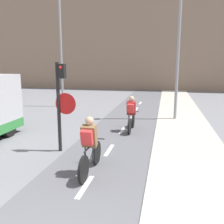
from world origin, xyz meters
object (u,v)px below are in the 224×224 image
traffic_light_pole (61,97)px  street_lamp_far (60,32)px  street_lamp_sidewalk (179,27)px  cyclist_near (90,147)px  cyclist_far (131,115)px

traffic_light_pole → street_lamp_far: 9.18m
street_lamp_sidewalk → cyclist_near: size_ratio=4.07×
street_lamp_far → cyclist_near: bearing=-63.2°
street_lamp_sidewalk → cyclist_near: (-2.33, -6.93, -3.73)m
street_lamp_sidewalk → cyclist_far: street_lamp_sidewalk is taller
traffic_light_pole → street_lamp_sidewalk: size_ratio=0.38×
street_lamp_far → cyclist_near: 11.29m
street_lamp_far → cyclist_far: bearing=-44.6°
cyclist_near → cyclist_far: 4.30m
street_lamp_sidewalk → street_lamp_far: bearing=160.6°
street_lamp_far → street_lamp_sidewalk: (7.09, -2.49, -0.29)m
street_lamp_far → cyclist_far: 8.37m
street_lamp_far → cyclist_far: (5.23, -5.15, -4.02)m
traffic_light_pole → cyclist_far: (1.83, 2.84, -1.06)m
traffic_light_pole → cyclist_near: size_ratio=1.56×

